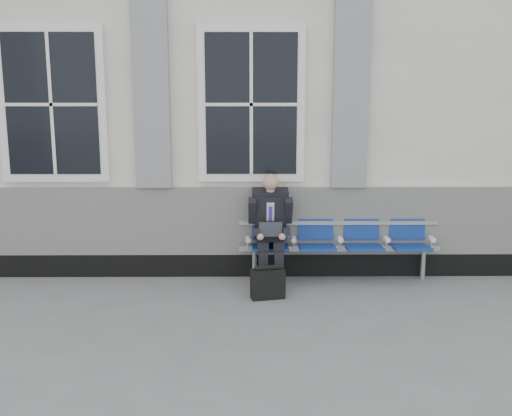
{
  "coord_description": "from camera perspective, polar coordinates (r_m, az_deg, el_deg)",
  "views": [
    {
      "loc": [
        0.34,
        -5.84,
        2.28
      ],
      "look_at": [
        0.4,
        0.9,
        1.02
      ],
      "focal_mm": 40.0,
      "sensor_mm": 36.0,
      "label": 1
    }
  ],
  "objects": [
    {
      "name": "ground",
      "position": [
        6.28,
        -3.68,
        -10.75
      ],
      "size": [
        70.0,
        70.0,
        0.0
      ],
      "primitive_type": "plane",
      "color": "slate",
      "rests_on": "ground"
    },
    {
      "name": "businessman",
      "position": [
        7.2,
        1.45,
        -1.63
      ],
      "size": [
        0.56,
        0.75,
        1.4
      ],
      "color": "black",
      "rests_on": "ground"
    },
    {
      "name": "bench",
      "position": [
        7.46,
        8.33,
        -2.96
      ],
      "size": [
        2.6,
        0.47,
        0.91
      ],
      "color": "#9EA0A3",
      "rests_on": "ground"
    },
    {
      "name": "briefcase",
      "position": [
        6.75,
        1.18,
        -7.52
      ],
      "size": [
        0.42,
        0.24,
        0.4
      ],
      "color": "black",
      "rests_on": "ground"
    },
    {
      "name": "station_building",
      "position": [
        9.32,
        -2.78,
        10.17
      ],
      "size": [
        14.4,
        4.4,
        4.49
      ],
      "color": "silver",
      "rests_on": "ground"
    }
  ]
}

